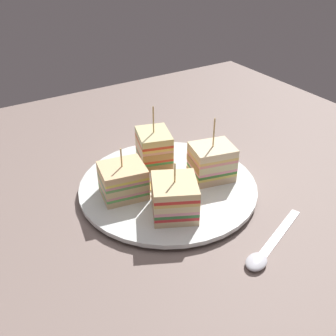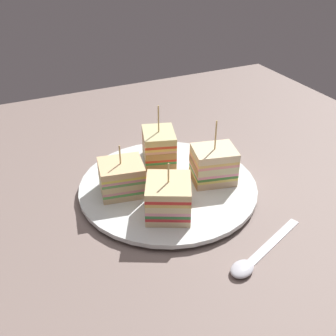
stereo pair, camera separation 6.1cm
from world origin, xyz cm
name	(u,v)px [view 2 (the right image)]	position (x,y,z in cm)	size (l,w,h in cm)	color
ground_plane	(168,195)	(0.00, 0.00, -0.90)	(105.33, 96.47, 1.80)	slate
plate	(168,186)	(0.00, 0.00, 0.77)	(28.22, 28.22, 1.27)	white
sandwich_wedge_0	(122,178)	(-7.18, 1.19, 3.77)	(7.51, 6.83, 8.06)	beige
sandwich_wedge_1	(168,198)	(-3.03, -6.62, 3.92)	(8.43, 8.62, 8.35)	beige
sandwich_wedge_2	(213,165)	(7.01, -1.95, 4.12)	(7.66, 6.77, 10.52)	#D5B68E
sandwich_wedge_3	(159,147)	(1.59, 7.10, 4.08)	(6.93, 7.83, 10.35)	#DFBC89
chip_pile	(162,184)	(-1.27, -0.59, 1.97)	(5.60, 6.41, 1.32)	#D8B65D
spoon	(252,260)	(2.93, -18.84, 0.39)	(14.82, 7.29, 1.00)	silver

